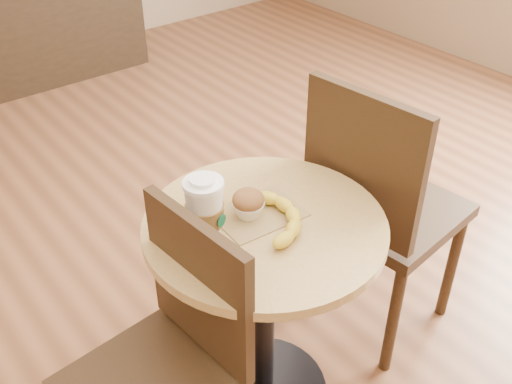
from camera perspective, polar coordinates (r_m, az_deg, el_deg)
cafe_table at (r=1.81m, az=0.79°, el=-8.42°), size 0.69×0.69×0.75m
chair_left at (r=1.65m, az=-8.31°, el=-15.85°), size 0.43×0.43×0.92m
chair_right at (r=2.08m, az=11.58°, el=-1.32°), size 0.50×0.50×1.03m
kraft_bag at (r=1.69m, az=0.20°, el=-2.05°), size 0.25×0.20×0.00m
coffee_cup at (r=1.58m, az=-4.90°, el=-1.66°), size 0.11×0.11×0.18m
muffin at (r=1.66m, az=-0.74°, el=-1.10°), size 0.09×0.09×0.08m
banana at (r=1.66m, az=1.60°, el=-2.05°), size 0.26×0.33×0.04m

